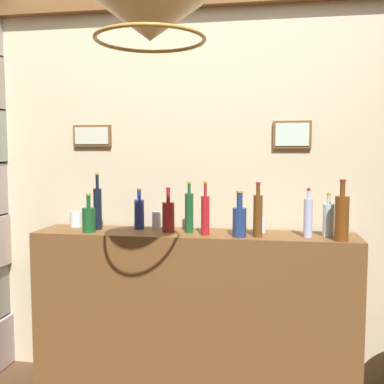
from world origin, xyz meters
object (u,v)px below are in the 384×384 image
(liquor_bottle_bourbon, at_px, (139,213))
(liquor_bottle_rum, at_px, (328,220))
(liquor_bottle_gin, at_px, (239,220))
(liquor_bottle_vermouth, at_px, (342,217))
(pendant_lamp, at_px, (150,22))
(liquor_bottle_sherry, at_px, (89,219))
(glass_tumbler_rocks, at_px, (260,225))
(liquor_bottle_scotch, at_px, (205,214))
(glass_tumbler_highball, at_px, (76,219))
(liquor_bottle_vodka, at_px, (168,216))
(liquor_bottle_tequila, at_px, (258,214))
(glass_tumbler_shot, at_px, (157,220))
(liquor_bottle_mezcal, at_px, (308,217))
(liquor_bottle_rye, at_px, (189,212))
(liquor_bottle_brandy, at_px, (98,207))

(liquor_bottle_bourbon, relative_size, liquor_bottle_rum, 1.04)
(liquor_bottle_bourbon, relative_size, liquor_bottle_gin, 0.99)
(liquor_bottle_vermouth, bearing_deg, pendant_lamp, -139.11)
(liquor_bottle_sherry, xyz_separation_m, liquor_bottle_vermouth, (1.46, -0.04, 0.05))
(glass_tumbler_rocks, height_order, pendant_lamp, pendant_lamp)
(liquor_bottle_scotch, xyz_separation_m, glass_tumbler_highball, (-0.87, 0.16, -0.07))
(liquor_bottle_sherry, xyz_separation_m, liquor_bottle_vodka, (0.47, 0.09, 0.02))
(glass_tumbler_highball, bearing_deg, liquor_bottle_tequila, -8.00)
(liquor_bottle_bourbon, bearing_deg, liquor_bottle_sherry, -150.29)
(glass_tumbler_shot, bearing_deg, liquor_bottle_tequila, -17.07)
(liquor_bottle_mezcal, distance_m, liquor_bottle_vermouth, 0.19)
(liquor_bottle_rye, distance_m, liquor_bottle_mezcal, 0.69)
(glass_tumbler_rocks, relative_size, glass_tumbler_shot, 0.79)
(liquor_bottle_scotch, height_order, glass_tumbler_shot, liquor_bottle_scotch)
(liquor_bottle_mezcal, height_order, glass_tumbler_rocks, liquor_bottle_mezcal)
(glass_tumbler_rocks, bearing_deg, liquor_bottle_brandy, -176.28)
(glass_tumbler_rocks, distance_m, pendant_lamp, 1.42)
(liquor_bottle_vodka, height_order, glass_tumbler_highball, liquor_bottle_vodka)
(liquor_bottle_vermouth, bearing_deg, glass_tumbler_highball, 172.54)
(liquor_bottle_sherry, height_order, liquor_bottle_bourbon, liquor_bottle_bourbon)
(liquor_bottle_sherry, xyz_separation_m, glass_tumbler_shot, (0.37, 0.21, -0.03))
(liquor_bottle_rum, distance_m, pendant_lamp, 1.49)
(liquor_bottle_gin, bearing_deg, liquor_bottle_brandy, 173.09)
(liquor_bottle_rye, distance_m, liquor_bottle_rum, 0.81)
(liquor_bottle_vodka, distance_m, liquor_bottle_scotch, 0.25)
(liquor_bottle_brandy, height_order, glass_tumbler_shot, liquor_bottle_brandy)
(liquor_bottle_rye, height_order, liquor_bottle_rum, liquor_bottle_rye)
(liquor_bottle_sherry, relative_size, liquor_bottle_brandy, 0.66)
(liquor_bottle_mezcal, relative_size, liquor_bottle_brandy, 0.79)
(liquor_bottle_vermouth, bearing_deg, liquor_bottle_bourbon, 170.80)
(liquor_bottle_bourbon, height_order, liquor_bottle_mezcal, liquor_bottle_mezcal)
(liquor_bottle_sherry, bearing_deg, liquor_bottle_scotch, 1.43)
(pendant_lamp, bearing_deg, liquor_bottle_mezcal, 49.95)
(liquor_bottle_vodka, relative_size, liquor_bottle_rye, 0.88)
(liquor_bottle_sherry, distance_m, liquor_bottle_scotch, 0.71)
(liquor_bottle_tequila, bearing_deg, liquor_bottle_vermouth, -6.05)
(liquor_bottle_tequila, xyz_separation_m, liquor_bottle_mezcal, (0.28, 0.03, -0.01))
(liquor_bottle_sherry, relative_size, liquor_bottle_tequila, 0.75)
(liquor_bottle_mezcal, bearing_deg, pendant_lamp, -130.05)
(liquor_bottle_gin, height_order, liquor_bottle_mezcal, liquor_bottle_mezcal)
(liquor_bottle_rum, bearing_deg, liquor_bottle_brandy, 179.21)
(liquor_bottle_rye, xyz_separation_m, liquor_bottle_rum, (0.81, -0.01, -0.03))
(liquor_bottle_tequila, bearing_deg, liquor_bottle_scotch, 178.48)
(liquor_bottle_brandy, height_order, glass_tumbler_highball, liquor_bottle_brandy)
(liquor_bottle_vermouth, distance_m, glass_tumbler_highball, 1.64)
(liquor_bottle_rum, height_order, pendant_lamp, pendant_lamp)
(liquor_bottle_scotch, bearing_deg, pendant_lamp, -97.94)
(liquor_bottle_rye, distance_m, liquor_bottle_gin, 0.32)
(liquor_bottle_bourbon, bearing_deg, pendant_lamp, -71.05)
(liquor_bottle_rye, bearing_deg, liquor_bottle_brandy, 178.68)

